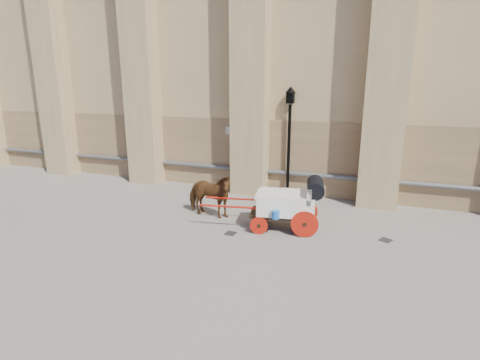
% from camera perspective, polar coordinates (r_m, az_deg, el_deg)
% --- Properties ---
extents(ground, '(90.00, 90.00, 0.00)m').
position_cam_1_polar(ground, '(12.16, 0.33, -6.91)').
color(ground, slate).
rests_on(ground, ground).
extents(horse, '(1.90, 1.01, 1.55)m').
position_cam_1_polar(horse, '(12.71, -4.72, -2.30)').
color(horse, brown).
rests_on(horse, ground).
extents(carriage, '(3.91, 1.69, 1.66)m').
position_cam_1_polar(carriage, '(11.66, 7.66, -3.34)').
color(carriage, black).
rests_on(carriage, ground).
extents(street_lamp, '(0.40, 0.40, 4.32)m').
position_cam_1_polar(street_lamp, '(14.95, 7.48, 6.25)').
color(street_lamp, black).
rests_on(street_lamp, ground).
extents(drain_grate_near, '(0.34, 0.34, 0.01)m').
position_cam_1_polar(drain_grate_near, '(11.53, -1.45, -8.13)').
color(drain_grate_near, black).
rests_on(drain_grate_near, ground).
extents(drain_grate_far, '(0.42, 0.42, 0.01)m').
position_cam_1_polar(drain_grate_far, '(11.86, 21.30, -8.53)').
color(drain_grate_far, black).
rests_on(drain_grate_far, ground).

